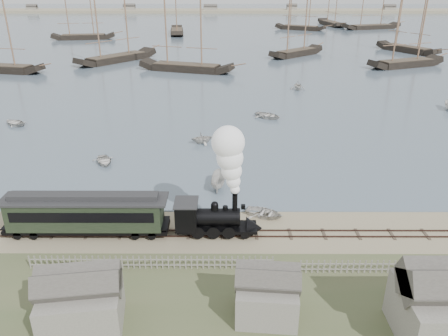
{
  "coord_description": "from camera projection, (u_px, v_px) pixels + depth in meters",
  "views": [
    {
      "loc": [
        -0.78,
        -35.0,
        21.04
      ],
      "look_at": [
        -0.9,
        4.61,
        3.5
      ],
      "focal_mm": 35.0,
      "sensor_mm": 36.0,
      "label": 1
    }
  ],
  "objects": [
    {
      "name": "ground",
      "position": [
        234.0,
        222.0,
        40.52
      ],
      "size": [
        600.0,
        600.0,
        0.0
      ],
      "primitive_type": "plane",
      "color": "tan",
      "rests_on": "ground"
    },
    {
      "name": "harbor_water",
      "position": [
        227.0,
        26.0,
        195.95
      ],
      "size": [
        600.0,
        336.0,
        0.06
      ],
      "primitive_type": "cube",
      "color": "#4B5B6C",
      "rests_on": "ground"
    },
    {
      "name": "rail_track",
      "position": [
        234.0,
        234.0,
        38.67
      ],
      "size": [
        120.0,
        1.8,
        0.16
      ],
      "color": "#37231E",
      "rests_on": "ground"
    },
    {
      "name": "picket_fence_west",
      "position": [
        152.0,
        269.0,
        34.14
      ],
      "size": [
        19.0,
        0.1,
        1.2
      ],
      "primitive_type": null,
      "color": "slate",
      "rests_on": "ground"
    },
    {
      "name": "picket_fence_east",
      "position": [
        397.0,
        273.0,
        33.62
      ],
      "size": [
        15.0,
        0.1,
        1.2
      ],
      "primitive_type": null,
      "color": "slate",
      "rests_on": "ground"
    },
    {
      "name": "shed_left",
      "position": [
        85.0,
        325.0,
        28.66
      ],
      "size": [
        5.0,
        4.0,
        4.1
      ],
      "primitive_type": null,
      "color": "slate",
      "rests_on": "ground"
    },
    {
      "name": "shed_mid",
      "position": [
        266.0,
        314.0,
        29.54
      ],
      "size": [
        4.0,
        3.5,
        3.6
      ],
      "primitive_type": null,
      "color": "slate",
      "rests_on": "ground"
    },
    {
      "name": "far_spit",
      "position": [
        227.0,
        12.0,
        269.11
      ],
      "size": [
        500.0,
        20.0,
        1.8
      ],
      "primitive_type": "cube",
      "color": "tan",
      "rests_on": "ground"
    },
    {
      "name": "locomotive",
      "position": [
        226.0,
        190.0,
        36.91
      ],
      "size": [
        7.67,
        2.86,
        9.57
      ],
      "color": "black",
      "rests_on": "ground"
    },
    {
      "name": "passenger_coach",
      "position": [
        86.0,
        212.0,
        37.84
      ],
      "size": [
        14.26,
        2.75,
        3.46
      ],
      "color": "black",
      "rests_on": "ground"
    },
    {
      "name": "beached_dinghy",
      "position": [
        264.0,
        213.0,
        41.41
      ],
      "size": [
        3.79,
        4.33,
        0.75
      ],
      "primitive_type": "imported",
      "rotation": [
        0.0,
        0.0,
        1.17
      ],
      "color": "beige",
      "rests_on": "ground"
    },
    {
      "name": "rowboat_0",
      "position": [
        104.0,
        161.0,
        52.9
      ],
      "size": [
        4.24,
        3.71,
        0.73
      ],
      "primitive_type": "imported",
      "rotation": [
        0.0,
        0.0,
        0.41
      ],
      "color": "beige",
      "rests_on": "harbor_water"
    },
    {
      "name": "rowboat_1",
      "position": [
        202.0,
        138.0,
        59.14
      ],
      "size": [
        3.38,
        3.65,
        1.58
      ],
      "primitive_type": "imported",
      "rotation": [
        0.0,
        0.0,
        1.88
      ],
      "color": "beige",
      "rests_on": "harbor_water"
    },
    {
      "name": "rowboat_2",
      "position": [
        218.0,
        181.0,
        46.72
      ],
      "size": [
        3.95,
        1.77,
        1.48
      ],
      "primitive_type": "imported",
      "rotation": [
        0.0,
        0.0,
        3.06
      ],
      "color": "beige",
      "rests_on": "harbor_water"
    },
    {
      "name": "rowboat_3",
      "position": [
        268.0,
        115.0,
        69.74
      ],
      "size": [
        5.1,
        5.38,
        0.91
      ],
      "primitive_type": "imported",
      "rotation": [
        0.0,
        0.0,
        0.94
      ],
      "color": "beige",
      "rests_on": "harbor_water"
    },
    {
      "name": "rowboat_6",
      "position": [
        14.0,
        122.0,
        66.62
      ],
      "size": [
        4.49,
        4.79,
        0.81
      ],
      "primitive_type": "imported",
      "rotation": [
        0.0,
        0.0,
        4.12
      ],
      "color": "beige",
      "rests_on": "harbor_water"
    },
    {
      "name": "rowboat_7",
      "position": [
        298.0,
        85.0,
        86.84
      ],
      "size": [
        3.51,
        3.06,
        1.8
      ],
      "primitive_type": "imported",
      "rotation": [
        0.0,
        0.0,
        0.03
      ],
      "color": "beige",
      "rests_on": "harbor_water"
    },
    {
      "name": "schooner_1",
      "position": [
        113.0,
        22.0,
        111.72
      ],
      "size": [
        19.32,
        21.85,
        20.0
      ],
      "primitive_type": null,
      "rotation": [
        0.0,
        0.0,
        0.88
      ],
      "color": "black",
      "rests_on": "harbor_water"
    },
    {
      "name": "schooner_2",
      "position": [
        185.0,
        27.0,
        100.17
      ],
      "size": [
        23.35,
        12.0,
        20.0
      ],
      "primitive_type": null,
      "rotation": [
        0.0,
        0.0,
        -0.31
      ],
      "color": "black",
      "rests_on": "harbor_water"
    },
    {
      "name": "schooner_3",
      "position": [
        299.0,
        19.0,
        119.88
      ],
      "size": [
        17.35,
        16.39,
        20.0
      ],
      "primitive_type": null,
      "rotation": [
        0.0,
        0.0,
        0.74
      ],
      "color": "black",
      "rests_on": "harbor_water"
    },
    {
      "name": "schooner_4",
      "position": [
        412.0,
        25.0,
        105.05
      ],
      "size": [
        21.0,
        12.2,
        20.0
      ],
      "primitive_type": null,
      "rotation": [
        0.0,
        0.0,
        0.38
      ],
      "color": "black",
      "rests_on": "harbor_water"
    },
    {
      "name": "schooner_5",
      "position": [
        412.0,
        17.0,
        126.02
      ],
      "size": [
        14.32,
        19.8,
        20.0
      ],
      "primitive_type": null,
      "rotation": [
        0.0,
        0.0,
        -1.04
      ],
      "color": "black",
      "rests_on": "harbor_water"
    },
    {
      "name": "schooner_6",
      "position": [
        80.0,
        10.0,
        151.7
      ],
      "size": [
        22.2,
        8.4,
        20.0
      ],
      "primitive_type": null,
      "rotation": [
        0.0,
        0.0,
        0.16
      ],
      "color": "black",
      "rests_on": "harbor_water"
    },
    {
      "name": "schooner_7",
      "position": [
        176.0,
        7.0,
        166.26
      ],
      "size": [
        7.44,
        22.72,
        20.0
      ],
      "primitive_type": null,
      "rotation": [
        0.0,
        0.0,
        1.68
      ],
      "color": "black",
      "rests_on": "harbor_water"
    },
    {
      "name": "schooner_8",
      "position": [
        302.0,
        4.0,
        178.6
      ],
      "size": [
        20.88,
        13.87,
        20.0
      ],
      "primitive_type": null,
      "rotation": [
        0.0,
        0.0,
        -0.47
      ],
      "color": "black",
      "rests_on": "harbor_water"
    },
    {
      "name": "schooner_9",
      "position": [
        374.0,
        4.0,
        181.94
      ],
      "size": [
        26.56,
        13.75,
        20.0
      ],
      "primitive_type": null,
      "rotation": [
        0.0,
        0.0,
        0.32
      ],
      "color": "black",
      "rests_on": "harbor_water"
    },
    {
      "name": "schooner_10",
      "position": [
        333.0,
        2.0,
        194.72
      ],
      "size": [
        8.96,
        24.04,
        20.0
      ],
      "primitive_type": null,
      "rotation": [
        0.0,
        0.0,
        -1.42
      ],
      "color": "black",
      "rests_on": "harbor_water"
    }
  ]
}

